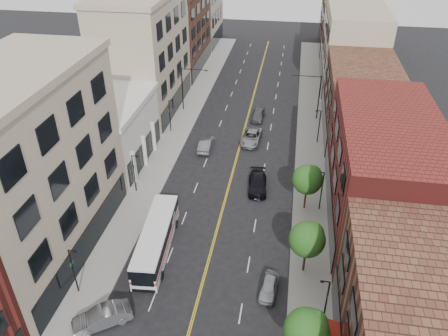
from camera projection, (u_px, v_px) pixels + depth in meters
The scene contains 28 objects.
sidewalk_left at pixel (168, 148), 62.38m from camera, with size 4.00×110.00×0.15m, color gray.
sidewalk_right at pixel (310, 160), 59.62m from camera, with size 4.00×110.00×0.15m, color gray.
bldg_l_tanoffice at pixel (24, 175), 40.24m from camera, with size 10.00×22.00×18.00m, color tan.
bldg_l_white at pixel (107, 133), 57.91m from camera, with size 10.00×14.00×8.00m, color silver.
bldg_l_far_a at pixel (144, 55), 69.37m from camera, with size 10.00×20.00×18.00m, color tan.
bldg_l_far_b at pixel (177, 31), 86.82m from camera, with size 10.00×20.00×15.00m, color #562F22.
bldg_r_mid at pixel (383, 171), 46.32m from camera, with size 10.00×22.00×12.00m, color maroon.
bldg_r_far_a at pixel (362, 100), 64.33m from camera, with size 10.00×20.00×10.00m, color #562F22.
bldg_r_far_b at pixel (352, 45), 80.73m from camera, with size 10.00×22.00×14.00m, color tan.
bldg_r_far_c at pixel (344, 25), 98.18m from camera, with size 10.00×18.00×11.00m, color #562F22.
tree_r_1 at pixel (308, 329), 31.79m from camera, with size 3.40×3.40×5.59m.
tree_r_2 at pixel (308, 238), 40.11m from camera, with size 3.40×3.40×5.59m.
tree_r_3 at pixel (308, 179), 48.43m from camera, with size 3.40×3.40×5.59m.
lamp_l_1 at pixel (73, 269), 38.49m from camera, with size 0.81×0.55×5.05m.
lamp_l_2 at pixel (134, 171), 51.80m from camera, with size 0.81×0.55×5.05m.
lamp_l_3 at pixel (170, 114), 65.12m from camera, with size 0.81×0.55×5.05m.
lamp_r_1 at pixel (326, 301), 35.47m from camera, with size 0.81×0.55×5.05m.
lamp_r_2 at pixel (321, 189), 48.78m from camera, with size 0.81×0.55×5.05m.
lamp_r_3 at pixel (319, 125), 62.09m from camera, with size 0.81×0.55×5.05m.
signal_mast_left at pixel (187, 84), 70.78m from camera, with size 4.49×0.18×7.20m.
signal_mast_right at pixel (315, 92), 67.95m from camera, with size 4.49×0.18×7.20m.
city_bus at pixel (156, 238), 43.73m from camera, with size 3.41×11.59×2.94m.
car_angle_b at pixel (102, 317), 36.71m from camera, with size 1.73×4.95×1.63m, color #A1A2A8.
car_parked_far at pixel (269, 287), 39.76m from camera, with size 1.54×3.83×1.30m, color #95989C.
car_lane_behind at pixel (206, 144), 61.81m from camera, with size 1.69×4.85×1.60m, color #56555B.
car_lane_a at pixel (258, 183), 53.53m from camera, with size 2.20×5.42×1.57m, color black.
car_lane_b at pixel (251, 137), 63.57m from camera, with size 2.65×5.75×1.60m, color gray.
car_lane_c at pixel (258, 115), 69.95m from camera, with size 1.87×4.66×1.59m, color #49494E.
Camera 1 is at (6.71, -17.14, 31.14)m, focal length 35.00 mm.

